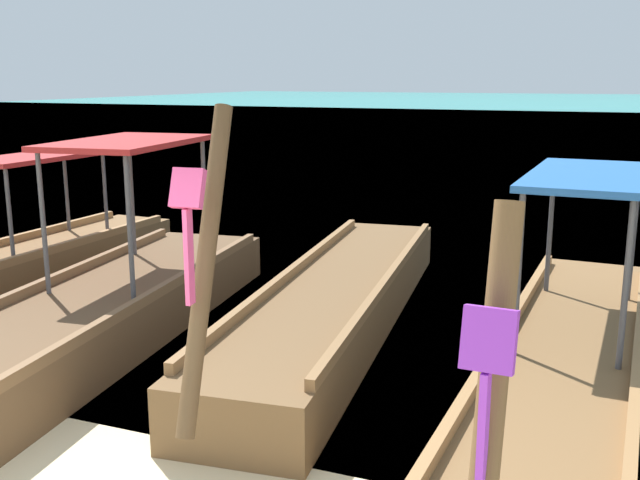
{
  "coord_description": "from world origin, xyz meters",
  "views": [
    {
      "loc": [
        2.55,
        -2.1,
        2.74
      ],
      "look_at": [
        0.0,
        4.32,
        1.2
      ],
      "focal_mm": 41.4,
      "sensor_mm": 36.0,
      "label": 1
    }
  ],
  "objects": [
    {
      "name": "longtail_boat_pink_ribbon",
      "position": [
        -0.15,
        5.22,
        0.29
      ],
      "size": [
        1.81,
        7.06,
        2.56
      ],
      "color": "brown",
      "rests_on": "ground"
    },
    {
      "name": "longtail_boat_orange_ribbon",
      "position": [
        -2.31,
        3.89,
        0.34
      ],
      "size": [
        2.05,
        6.41,
        2.68
      ],
      "color": "brown",
      "rests_on": "ground"
    },
    {
      "name": "longtail_boat_red_ribbon",
      "position": [
        -4.53,
        4.8,
        0.33
      ],
      "size": [
        1.19,
        6.43,
        2.75
      ],
      "color": "brown",
      "rests_on": "ground"
    },
    {
      "name": "longtail_boat_violet_ribbon",
      "position": [
        2.33,
        4.03,
        0.31
      ],
      "size": [
        1.45,
        7.03,
        2.27
      ],
      "color": "brown",
      "rests_on": "ground"
    },
    {
      "name": "sea_water",
      "position": [
        0.0,
        62.32,
        0.0
      ],
      "size": [
        120.0,
        120.0,
        0.0
      ],
      "primitive_type": "plane",
      "color": "teal",
      "rests_on": "ground"
    }
  ]
}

